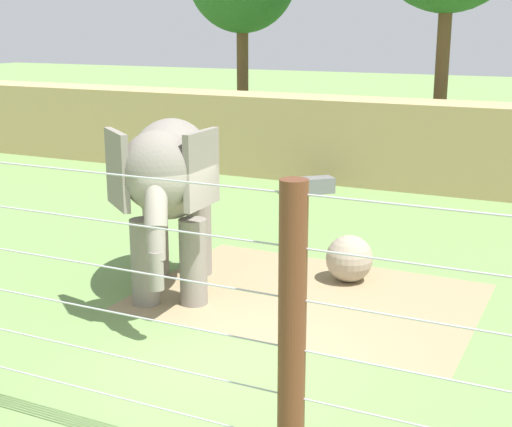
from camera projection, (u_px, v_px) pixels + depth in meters
The scene contains 7 objects.
ground_plane at pixel (219, 354), 10.44m from camera, with size 120.00×120.00×0.00m, color #6B8E4C.
dirt_patch at pixel (309, 297), 12.61m from camera, with size 5.67×4.04×0.01m, color #937F5B.
embankment_wall at pixel (419, 145), 20.76m from camera, with size 36.00×1.80×2.46m, color tan.
elephant at pixel (169, 180), 12.21m from camera, with size 2.76×3.85×3.09m.
enrichment_ball at pixel (349, 258), 13.28m from camera, with size 0.87×0.87×0.87m, color gray.
cable_fence at pixel (109, 309), 7.80m from camera, with size 12.66×0.27×3.25m.
feed_trough at pixel (309, 186), 20.20m from camera, with size 1.36×1.32×0.44m.
Camera 1 is at (4.58, -8.44, 4.60)m, focal length 50.94 mm.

